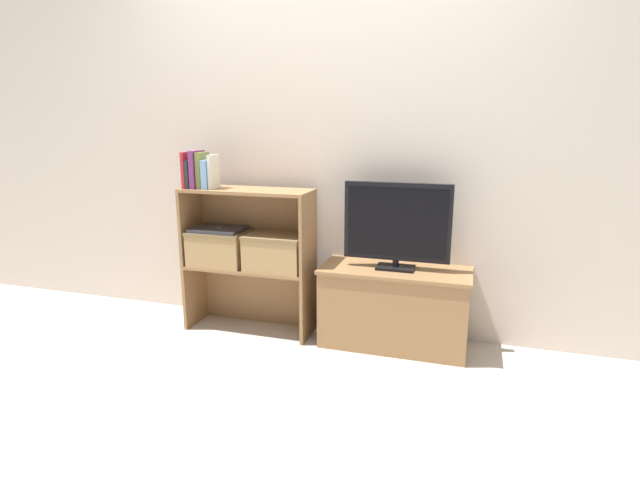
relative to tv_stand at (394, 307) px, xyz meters
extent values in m
plane|color=#BCB2A3|center=(-0.45, -0.18, -0.24)|extent=(16.00, 16.00, 0.00)
cube|color=beige|center=(-0.45, 0.22, 0.96)|extent=(10.00, 0.05, 2.40)
cube|color=olive|center=(0.00, 0.00, -0.01)|extent=(0.86, 0.36, 0.46)
cube|color=olive|center=(0.00, 0.00, 0.23)|extent=(0.88, 0.38, 0.02)
cube|color=black|center=(0.00, 0.00, 0.25)|extent=(0.22, 0.14, 0.02)
cylinder|color=black|center=(0.00, 0.00, 0.27)|extent=(0.04, 0.04, 0.04)
cube|color=black|center=(0.00, 0.00, 0.52)|extent=(0.62, 0.03, 0.45)
cube|color=black|center=(0.00, -0.02, 0.52)|extent=(0.57, 0.00, 0.40)
cube|color=olive|center=(-1.33, -0.03, -0.03)|extent=(0.02, 0.29, 0.43)
cube|color=olive|center=(-0.53, -0.03, -0.03)|extent=(0.02, 0.29, 0.43)
cube|color=olive|center=(-0.93, 0.10, -0.03)|extent=(0.78, 0.02, 0.43)
cube|color=olive|center=(-0.93, -0.03, 0.18)|extent=(0.78, 0.29, 0.02)
cube|color=olive|center=(-1.33, -0.03, 0.43)|extent=(0.02, 0.29, 0.49)
cube|color=olive|center=(-0.53, -0.03, 0.43)|extent=(0.02, 0.29, 0.49)
cube|color=olive|center=(-0.93, 0.10, 0.43)|extent=(0.78, 0.02, 0.49)
cube|color=olive|center=(-0.93, -0.03, 0.67)|extent=(0.78, 0.29, 0.02)
cube|color=#B22328|center=(-1.30, -0.08, 0.79)|extent=(0.02, 0.15, 0.22)
cube|color=#232328|center=(-1.27, -0.08, 0.77)|extent=(0.02, 0.16, 0.17)
cube|color=#6B2D66|center=(-1.24, -0.08, 0.79)|extent=(0.03, 0.15, 0.23)
cube|color=olive|center=(-1.20, -0.08, 0.79)|extent=(0.03, 0.13, 0.22)
cube|color=#709ECC|center=(-1.16, -0.08, 0.77)|extent=(0.04, 0.14, 0.18)
cube|color=silver|center=(-1.13, -0.08, 0.78)|extent=(0.02, 0.12, 0.21)
cube|color=tan|center=(-1.12, -0.05, 0.30)|extent=(0.36, 0.25, 0.22)
cube|color=olive|center=(-1.12, -0.05, 0.40)|extent=(0.37, 0.26, 0.02)
cube|color=tan|center=(-0.73, -0.05, 0.30)|extent=(0.36, 0.25, 0.22)
cube|color=olive|center=(-0.73, -0.05, 0.40)|extent=(0.37, 0.26, 0.02)
cube|color=#2D2D33|center=(-1.12, -0.05, 0.42)|extent=(0.32, 0.24, 0.02)
cylinder|color=#99999E|center=(-1.12, -0.05, 0.43)|extent=(0.02, 0.02, 0.00)
camera|label=1|loc=(0.41, -2.82, 1.08)|focal=28.00mm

